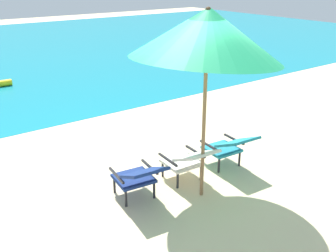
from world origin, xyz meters
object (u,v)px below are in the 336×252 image
object	(u,v)px
lounge_chair_center	(188,159)
lounge_chair_right	(229,146)
lounge_chair_left	(139,176)
beach_umbrella_center	(207,34)

from	to	relation	value
lounge_chair_center	lounge_chair_right	distance (m)	0.84
lounge_chair_center	lounge_chair_right	xyz separation A→B (m)	(0.84, -0.01, 0.00)
lounge_chair_left	lounge_chair_center	distance (m)	0.88
lounge_chair_left	beach_umbrella_center	bearing A→B (deg)	-25.54
lounge_chair_right	beach_umbrella_center	distance (m)	2.14
beach_umbrella_center	lounge_chair_left	bearing A→B (deg)	154.46
lounge_chair_left	lounge_chair_right	size ratio (longest dim) A/B	1.02
lounge_chair_left	lounge_chair_center	world-z (taller)	same
beach_umbrella_center	lounge_chair_center	bearing A→B (deg)	81.97
lounge_chair_center	beach_umbrella_center	size ratio (longest dim) A/B	0.33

